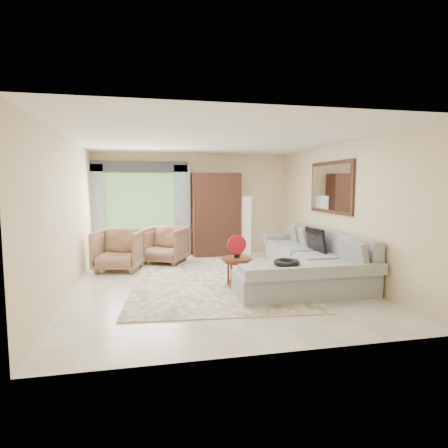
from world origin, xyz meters
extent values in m
plane|color=silver|center=(0.00, 0.00, 0.00)|extent=(6.00, 6.00, 0.00)
cube|color=#F7E3C3|center=(0.05, 0.09, 0.01)|extent=(3.38, 4.27, 0.02)
cube|color=#A7ABB0|center=(2.00, 0.50, 0.20)|extent=(0.90, 2.40, 0.40)
cube|color=#A7ABB0|center=(1.30, -1.10, 0.20)|extent=(2.30, 0.80, 0.40)
cube|color=#A7ABB0|center=(2.35, 0.10, 0.65)|extent=(0.20, 3.20, 0.50)
cube|color=#A7ABB0|center=(2.00, 1.78, 0.51)|extent=(0.90, 0.16, 0.22)
cube|color=#A7ABB0|center=(1.30, -1.55, 0.49)|extent=(2.30, 0.10, 0.18)
cube|color=black|center=(2.05, 0.11, 0.72)|extent=(0.14, 0.74, 0.48)
torus|color=black|center=(1.00, -1.02, 0.55)|extent=(0.43, 0.43, 0.09)
cylinder|color=#532416|center=(0.31, -0.41, 0.52)|extent=(0.53, 0.53, 0.04)
cylinder|color=#532416|center=(0.31, -0.41, 0.24)|extent=(0.35, 0.35, 0.48)
cylinder|color=#AD111E|center=(0.31, -0.41, 0.76)|extent=(0.34, 0.03, 0.34)
imported|color=#8C614C|center=(-1.79, 1.43, 0.43)|extent=(1.12, 1.14, 0.86)
imported|color=#9D7255|center=(-0.80, 1.96, 0.42)|extent=(1.21, 1.23, 0.84)
imported|color=#999999|center=(-1.87, 2.49, 0.28)|extent=(0.63, 0.59, 0.57)
cube|color=black|center=(0.55, 2.72, 1.05)|extent=(1.20, 0.55, 2.10)
cube|color=silver|center=(1.35, 2.78, 0.75)|extent=(0.24, 0.24, 1.50)
cube|color=#669E59|center=(-1.35, 2.97, 1.40)|extent=(1.80, 0.04, 1.40)
cube|color=#9EB7CC|center=(-2.40, 2.88, 1.15)|extent=(0.40, 0.08, 2.30)
cube|color=#9EB7CC|center=(-0.30, 2.88, 1.15)|extent=(0.40, 0.08, 2.30)
cube|color=#1E232D|center=(-1.35, 2.90, 2.25)|extent=(2.40, 0.12, 0.26)
cube|color=black|center=(2.47, 0.35, 1.75)|extent=(0.04, 1.70, 1.05)
cube|color=white|center=(2.45, 0.35, 1.75)|extent=(0.02, 1.54, 0.90)
camera|label=1|loc=(-1.25, -6.65, 1.80)|focal=30.00mm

